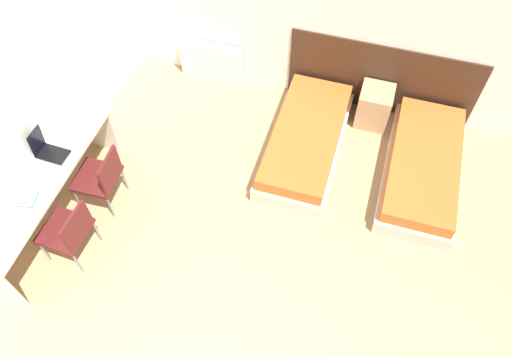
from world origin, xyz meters
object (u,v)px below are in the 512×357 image
at_px(bed_near_window, 306,140).
at_px(laptop, 47,150).
at_px(bed_near_door, 423,167).
at_px(nightstand, 374,106).
at_px(chair_near_laptop, 101,176).
at_px(chair_near_notebook, 68,230).

relative_size(bed_near_window, laptop, 5.65).
relative_size(bed_near_door, laptop, 5.65).
distance_m(nightstand, chair_near_laptop, 3.58).
distance_m(bed_near_window, laptop, 3.06).
bearing_deg(bed_near_door, laptop, -159.98).
bearing_deg(bed_near_window, chair_near_laptop, -144.97).
height_order(chair_near_laptop, laptop, laptop).
height_order(bed_near_window, bed_near_door, same).
xyz_separation_m(bed_near_door, laptop, (-4.08, -1.49, 0.63)).
distance_m(bed_near_window, chair_near_laptop, 2.54).
xyz_separation_m(bed_near_door, nightstand, (-0.74, 0.76, 0.09)).
relative_size(chair_near_laptop, chair_near_notebook, 1.00).
distance_m(nightstand, chair_near_notebook, 4.07).
relative_size(bed_near_window, nightstand, 3.60).
height_order(bed_near_door, nightstand, nightstand).
bearing_deg(chair_near_notebook, chair_near_laptop, 92.91).
bearing_deg(chair_near_laptop, bed_near_door, 19.41).
height_order(nightstand, laptop, laptop).
distance_m(bed_near_door, nightstand, 1.06).
xyz_separation_m(chair_near_laptop, laptop, (-0.53, -0.04, 0.33)).
relative_size(bed_near_window, bed_near_door, 1.00).
height_order(chair_near_notebook, laptop, laptop).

